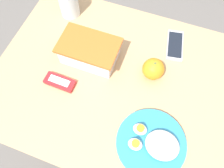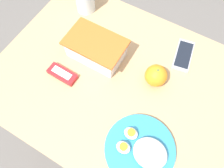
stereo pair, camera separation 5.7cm
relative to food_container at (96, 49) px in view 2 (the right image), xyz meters
The scene contains 7 objects.
ground_plane 0.81m from the food_container, 23.46° to the right, with size 10.00×10.00×0.00m, color #66605B.
table 0.24m from the food_container, 23.46° to the right, with size 0.90×0.70×0.76m.
food_container is the anchor object (origin of this frame).
orange_fruit 0.24m from the food_container, ahead, with size 0.08×0.08×0.08m.
rice_plate 0.39m from the food_container, 36.85° to the right, with size 0.22×0.22×0.05m.
candy_bar 0.16m from the food_container, 114.01° to the right, with size 0.11×0.05×0.02m.
cell_phone 0.34m from the food_container, 29.50° to the left, with size 0.09×0.15×0.01m.
Camera 2 is at (0.17, -0.32, 1.49)m, focal length 35.00 mm.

